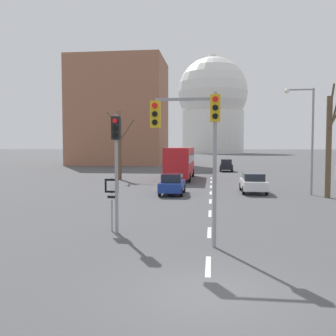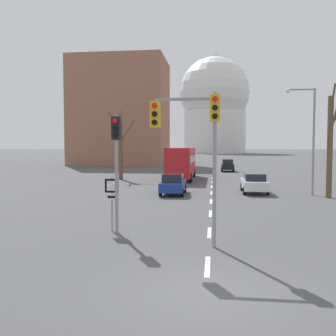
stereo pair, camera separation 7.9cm
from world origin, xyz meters
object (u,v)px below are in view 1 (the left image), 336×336
at_px(street_lamp_right, 307,129).
at_px(sedan_mid_centre, 253,183).
at_px(traffic_signal_centre_tall, 195,130).
at_px(route_sign_post, 112,195).
at_px(city_bus, 180,161).
at_px(traffic_signal_near_left, 116,151).
at_px(sedan_near_right, 172,184).
at_px(sedan_near_left, 226,165).

bearing_deg(street_lamp_right, sedan_mid_centre, 166.29).
relative_size(traffic_signal_centre_tall, route_sign_post, 2.41).
bearing_deg(city_bus, traffic_signal_near_left, -91.15).
relative_size(sedan_near_right, sedan_mid_centre, 0.89).
relative_size(route_sign_post, city_bus, 0.22).
xyz_separation_m(traffic_signal_near_left, sedan_near_right, (1.00, 12.72, -2.69)).
xyz_separation_m(route_sign_post, street_lamp_right, (11.27, 13.39, 3.33)).
height_order(route_sign_post, sedan_near_left, route_sign_post).
relative_size(sedan_near_left, sedan_near_right, 1.04).
bearing_deg(city_bus, sedan_near_left, 68.10).
bearing_deg(city_bus, sedan_near_right, -87.82).
height_order(route_sign_post, sedan_mid_centre, route_sign_post).
bearing_deg(route_sign_post, traffic_signal_centre_tall, -29.11).
relative_size(traffic_signal_near_left, route_sign_post, 2.15).
distance_m(street_lamp_right, city_bus, 16.12).
relative_size(sedan_near_right, city_bus, 0.37).
xyz_separation_m(traffic_signal_near_left, traffic_signal_centre_tall, (3.36, -1.79, 0.78)).
bearing_deg(traffic_signal_near_left, route_sign_post, 139.37).
distance_m(sedan_near_left, city_bus, 14.75).
bearing_deg(city_bus, route_sign_post, -91.79).
bearing_deg(traffic_signal_centre_tall, sedan_mid_centre, 76.76).
bearing_deg(city_bus, street_lamp_right, -48.67).
relative_size(traffic_signal_near_left, street_lamp_right, 0.63).
bearing_deg(traffic_signal_near_left, street_lamp_right, 51.11).
distance_m(traffic_signal_near_left, traffic_signal_centre_tall, 3.89).
bearing_deg(traffic_signal_centre_tall, route_sign_post, 150.89).
relative_size(traffic_signal_centre_tall, sedan_mid_centre, 1.25).
height_order(traffic_signal_centre_tall, route_sign_post, traffic_signal_centre_tall).
bearing_deg(sedan_near_right, street_lamp_right, 5.20).
bearing_deg(sedan_mid_centre, traffic_signal_near_left, -116.35).
height_order(traffic_signal_near_left, traffic_signal_centre_tall, traffic_signal_centre_tall).
distance_m(sedan_mid_centre, city_bus, 12.93).
bearing_deg(route_sign_post, city_bus, 88.21).
height_order(traffic_signal_centre_tall, sedan_near_left, traffic_signal_centre_tall).
bearing_deg(sedan_near_left, traffic_signal_near_left, -98.70).
height_order(sedan_near_left, city_bus, city_bus).
xyz_separation_m(traffic_signal_near_left, city_bus, (0.51, 25.54, -1.44)).
bearing_deg(sedan_near_right, city_bus, 92.18).
bearing_deg(street_lamp_right, sedan_near_right, -174.80).
distance_m(traffic_signal_centre_tall, street_lamp_right, 17.21).
height_order(street_lamp_right, sedan_near_left, street_lamp_right).
bearing_deg(route_sign_post, sedan_mid_centre, 62.39).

